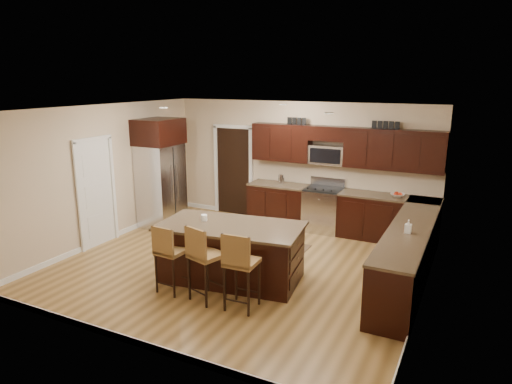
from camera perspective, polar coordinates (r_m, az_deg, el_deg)
The scene contains 23 objects.
floor at distance 8.08m, azimuth -1.97°, elevation -9.15°, with size 6.00×6.00×0.00m, color olive.
ceiling at distance 7.44m, azimuth -2.14°, elevation 10.34°, with size 6.00×6.00×0.00m, color silver.
wall_back at distance 10.09m, azimuth 5.42°, elevation 3.54°, with size 6.00×6.00×0.00m, color #C9B291.
wall_left at distance 9.42m, azimuth -18.32°, elevation 2.13°, with size 5.50×5.50×0.00m, color #C9B291.
wall_right at distance 6.79m, azimuth 20.82°, elevation -2.52°, with size 5.50×5.50×0.00m, color #C9B291.
base_cabinets at distance 8.58m, azimuth 14.04°, elevation -4.87°, with size 4.02×3.96×0.92m.
upper_cabinets at distance 9.54m, azimuth 11.01°, elevation 5.72°, with size 4.00×0.33×0.80m.
range at distance 9.80m, azimuth 8.38°, elevation -2.14°, with size 0.76×0.64×1.11m.
microwave at distance 9.69m, azimuth 8.91°, elevation 4.62°, with size 0.76×0.31×0.40m, color silver.
doorway at distance 10.83m, azimuth -2.82°, elevation 2.59°, with size 0.85×0.03×2.06m, color black.
pantry_door at distance 9.27m, azimuth -19.37°, elevation -0.23°, with size 0.03×0.80×2.04m, color white.
letter_decor at distance 9.52m, azimuth 10.30°, elevation 8.50°, with size 2.20×0.03×0.15m, color black, non-canonical shape.
island at distance 7.42m, azimuth -3.11°, elevation -7.72°, with size 2.40×1.48×0.92m.
stool_left at distance 6.99m, azimuth -10.88°, elevation -7.29°, with size 0.43×0.43×1.07m.
stool_mid at distance 6.64m, azimuth -6.67°, elevation -7.83°, with size 0.53×0.53×1.15m.
stool_right at distance 6.35m, azimuth -2.06°, elevation -8.79°, with size 0.45×0.45×1.15m.
refrigerator at distance 10.10m, azimuth -11.84°, elevation 2.48°, with size 0.79×0.96×2.35m.
floor_mat at distance 8.91m, azimuth 3.68°, elevation -6.85°, with size 0.88×0.59×0.01m, color brown.
fruit_bowl at distance 9.34m, azimuth 17.26°, elevation -0.38°, with size 0.27×0.27×0.07m, color silver.
soap_bottle at distance 7.21m, azimuth 18.49°, elevation -4.10°, with size 0.09×0.09×0.21m, color #B2B2B2.
canister_tall at distance 10.00m, azimuth 3.14°, elevation 1.58°, with size 0.12×0.12×0.21m, color silver.
canister_short at distance 9.99m, azimuth 3.26°, elevation 1.40°, with size 0.11×0.11×0.15m, color silver.
island_jar at distance 7.49m, azimuth -6.51°, elevation -3.21°, with size 0.10×0.10×0.10m, color white.
Camera 1 is at (3.55, -6.52, 3.18)m, focal length 32.00 mm.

